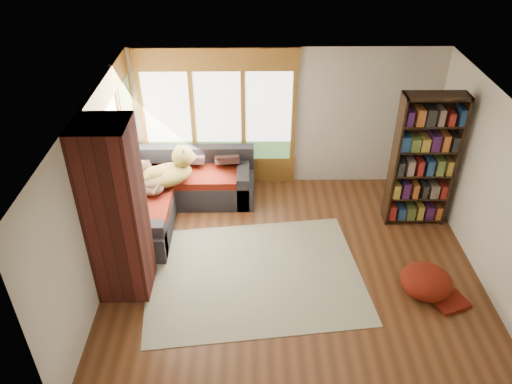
# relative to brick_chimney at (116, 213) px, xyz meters

# --- Properties ---
(floor) EXTENTS (5.50, 5.50, 0.00)m
(floor) POSITION_rel_brick_chimney_xyz_m (2.40, 0.35, -1.30)
(floor) COLOR #4F2B16
(floor) RESTS_ON ground
(ceiling) EXTENTS (5.50, 5.50, 0.00)m
(ceiling) POSITION_rel_brick_chimney_xyz_m (2.40, 0.35, 1.30)
(ceiling) COLOR white
(wall_back) EXTENTS (5.50, 0.04, 2.60)m
(wall_back) POSITION_rel_brick_chimney_xyz_m (2.40, 2.85, 0.00)
(wall_back) COLOR silver
(wall_back) RESTS_ON ground
(wall_front) EXTENTS (5.50, 0.04, 2.60)m
(wall_front) POSITION_rel_brick_chimney_xyz_m (2.40, -2.15, 0.00)
(wall_front) COLOR silver
(wall_front) RESTS_ON ground
(wall_left) EXTENTS (0.04, 5.00, 2.60)m
(wall_left) POSITION_rel_brick_chimney_xyz_m (-0.35, 0.35, 0.00)
(wall_left) COLOR silver
(wall_left) RESTS_ON ground
(wall_right) EXTENTS (0.04, 5.00, 2.60)m
(wall_right) POSITION_rel_brick_chimney_xyz_m (5.15, 0.35, 0.00)
(wall_right) COLOR silver
(wall_right) RESTS_ON ground
(windows_back) EXTENTS (2.82, 0.10, 1.90)m
(windows_back) POSITION_rel_brick_chimney_xyz_m (1.20, 2.82, 0.05)
(windows_back) COLOR olive
(windows_back) RESTS_ON wall_back
(windows_left) EXTENTS (0.10, 2.62, 1.90)m
(windows_left) POSITION_rel_brick_chimney_xyz_m (-0.32, 1.55, 0.05)
(windows_left) COLOR olive
(windows_left) RESTS_ON wall_left
(roller_blind) EXTENTS (0.03, 0.72, 0.90)m
(roller_blind) POSITION_rel_brick_chimney_xyz_m (-0.29, 2.38, 0.45)
(roller_blind) COLOR #7C8C56
(roller_blind) RESTS_ON wall_left
(brick_chimney) EXTENTS (0.70, 0.70, 2.60)m
(brick_chimney) POSITION_rel_brick_chimney_xyz_m (0.00, 0.00, 0.00)
(brick_chimney) COLOR #471914
(brick_chimney) RESTS_ON ground
(sectional_sofa) EXTENTS (2.20, 2.20, 0.80)m
(sectional_sofa) POSITION_rel_brick_chimney_xyz_m (0.45, 2.05, -1.00)
(sectional_sofa) COLOR black
(sectional_sofa) RESTS_ON ground
(area_rug) EXTENTS (3.42, 2.76, 0.01)m
(area_rug) POSITION_rel_brick_chimney_xyz_m (1.81, 0.20, -1.29)
(area_rug) COLOR silver
(area_rug) RESTS_ON ground
(bookshelf) EXTENTS (0.98, 0.33, 2.29)m
(bookshelf) POSITION_rel_brick_chimney_xyz_m (4.54, 1.56, -0.15)
(bookshelf) COLOR black
(bookshelf) RESTS_ON ground
(pouf) EXTENTS (0.84, 0.84, 0.39)m
(pouf) POSITION_rel_brick_chimney_xyz_m (4.25, -0.18, -1.09)
(pouf) COLOR maroon
(pouf) RESTS_ON area_rug
(dog_tan) EXTENTS (1.10, 0.99, 0.53)m
(dog_tan) POSITION_rel_brick_chimney_xyz_m (0.42, 1.88, -0.49)
(dog_tan) COLOR olive
(dog_tan) RESTS_ON sectional_sofa
(dog_brindle) EXTENTS (0.73, 0.80, 0.39)m
(dog_brindle) POSITION_rel_brick_chimney_xyz_m (0.07, 1.68, -0.57)
(dog_brindle) COLOR #3E281C
(dog_brindle) RESTS_ON sectional_sofa
(throw_pillows) EXTENTS (1.98, 1.68, 0.45)m
(throw_pillows) POSITION_rel_brick_chimney_xyz_m (0.53, 2.10, -0.54)
(throw_pillows) COLOR #311E1B
(throw_pillows) RESTS_ON sectional_sofa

